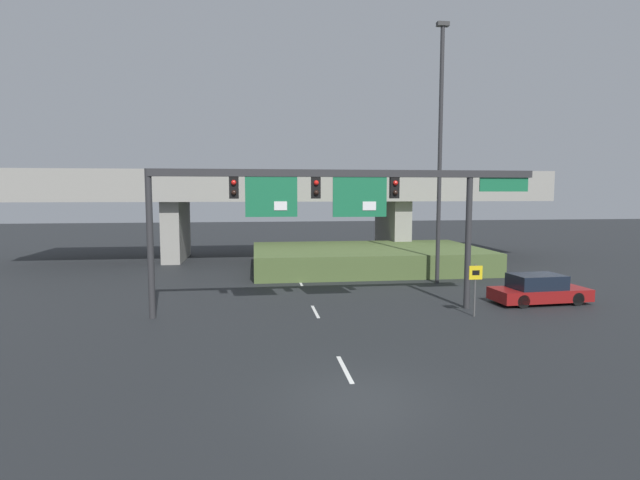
{
  "coord_description": "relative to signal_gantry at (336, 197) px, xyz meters",
  "views": [
    {
      "loc": [
        -2.7,
        -12.46,
        5.42
      ],
      "look_at": [
        0.0,
        8.0,
        3.44
      ],
      "focal_mm": 28.0,
      "sensor_mm": 36.0,
      "label": 1
    }
  ],
  "objects": [
    {
      "name": "ground_plane",
      "position": [
        -0.91,
        -9.39,
        -5.22
      ],
      "size": [
        160.0,
        160.0,
        0.0
      ],
      "primitive_type": "plane",
      "color": "black"
    },
    {
      "name": "overpass_bridge",
      "position": [
        -0.91,
        19.36,
        -0.17
      ],
      "size": [
        42.19,
        8.2,
        7.1
      ],
      "color": "gray",
      "rests_on": "ground"
    },
    {
      "name": "highway_light_pole_near",
      "position": [
        7.22,
        6.52,
        2.72
      ],
      "size": [
        0.7,
        0.36,
        15.12
      ],
      "color": "#2D2D30",
      "rests_on": "ground"
    },
    {
      "name": "signal_gantry",
      "position": [
        0.0,
        0.0,
        0.0
      ],
      "size": [
        17.33,
        0.44,
        6.41
      ],
      "color": "#2D2D30",
      "rests_on": "ground"
    },
    {
      "name": "parked_sedan_near_right",
      "position": [
        10.15,
        0.58,
        -4.56
      ],
      "size": [
        4.76,
        2.13,
        1.43
      ],
      "rotation": [
        0.0,
        0.0,
        0.06
      ],
      "color": "maroon",
      "rests_on": "ground"
    },
    {
      "name": "speed_limit_sign",
      "position": [
        5.88,
        -1.53,
        -3.72
      ],
      "size": [
        0.6,
        0.11,
        2.3
      ],
      "color": "#4C4C4C",
      "rests_on": "ground"
    },
    {
      "name": "grass_embankment",
      "position": [
        4.27,
        12.47,
        -4.46
      ],
      "size": [
        15.9,
        9.75,
        1.52
      ],
      "color": "#4C6033",
      "rests_on": "ground"
    },
    {
      "name": "lane_markings",
      "position": [
        -0.91,
        4.0,
        -5.22
      ],
      "size": [
        0.14,
        39.78,
        0.01
      ],
      "color": "silver",
      "rests_on": "ground"
    }
  ]
}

